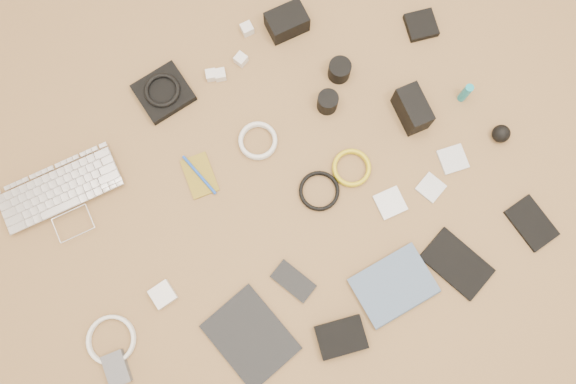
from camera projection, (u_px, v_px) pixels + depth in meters
laptop at (67, 204)px, 1.63m from camera, size 0.38×0.30×0.03m
headphone_pouch at (164, 93)px, 1.69m from camera, size 0.15×0.14×0.03m
headphones at (162, 90)px, 1.67m from camera, size 0.13×0.13×0.01m
charger_a at (211, 75)px, 1.70m from camera, size 0.04×0.04×0.03m
charger_b at (241, 59)px, 1.71m from camera, size 0.04×0.04×0.03m
charger_c at (247, 29)px, 1.73m from camera, size 0.04×0.04×0.03m
charger_d at (220, 75)px, 1.70m from camera, size 0.04×0.04×0.03m
dslr_camera at (287, 22)px, 1.72m from camera, size 0.13×0.10×0.07m
notebook_olive at (200, 175)px, 1.65m from camera, size 0.11×0.14×0.01m
pen_blue at (199, 175)px, 1.65m from camera, size 0.03×0.15×0.01m
cable_white_a at (258, 141)px, 1.67m from camera, size 0.13×0.13×0.01m
lens_a at (328, 102)px, 1.67m from camera, size 0.06×0.06×0.07m
lens_b at (339, 70)px, 1.69m from camera, size 0.08×0.08×0.06m
card_reader at (421, 25)px, 1.74m from camera, size 0.11×0.11×0.02m
power_brick at (163, 295)px, 1.58m from camera, size 0.06×0.06×0.03m
cable_white_b at (112, 340)px, 1.56m from camera, size 0.14×0.14×0.01m
cable_black at (319, 191)px, 1.64m from camera, size 0.14×0.14×0.01m
cable_yellow at (351, 168)px, 1.66m from camera, size 0.12×0.12×0.01m
flash at (412, 109)px, 1.65m from camera, size 0.09×0.14×0.09m
lens_cleaner at (465, 93)px, 1.66m from camera, size 0.03×0.03×0.09m
battery_charger at (117, 369)px, 1.54m from camera, size 0.08×0.10×0.03m
tablet at (251, 337)px, 1.56m from camera, size 0.21×0.25×0.01m
phone at (293, 281)px, 1.59m from camera, size 0.10×0.14×0.01m
filter_case_left at (390, 203)px, 1.64m from camera, size 0.09×0.09×0.01m
filter_case_mid at (431, 188)px, 1.65m from camera, size 0.08×0.08×0.01m
filter_case_right at (453, 159)px, 1.66m from camera, size 0.09×0.09×0.01m
air_blower at (501, 134)px, 1.65m from camera, size 0.06×0.06×0.05m
drive_case at (341, 337)px, 1.55m from camera, size 0.15×0.13×0.03m
paperback at (409, 311)px, 1.57m from camera, size 0.23×0.18×0.02m
notebook_black_a at (457, 264)px, 1.60m from camera, size 0.16×0.21×0.01m
notebook_black_b at (531, 223)px, 1.62m from camera, size 0.09×0.14×0.01m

